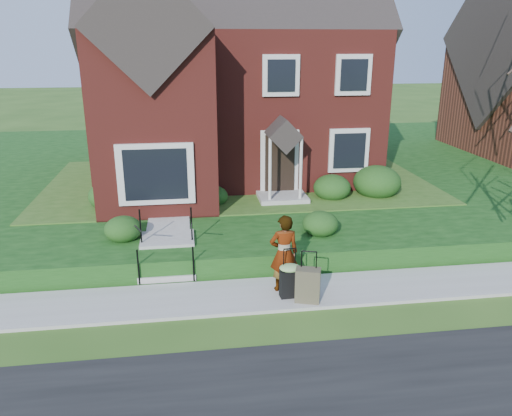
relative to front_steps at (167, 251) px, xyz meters
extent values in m
plane|color=#2D5119|center=(2.50, -1.84, -0.47)|extent=(120.00, 120.00, 0.00)
cube|color=#9E9B93|center=(2.50, -1.84, -0.43)|extent=(60.00, 1.60, 0.08)
cube|color=#113A0F|center=(6.50, 9.06, -0.17)|extent=(44.00, 20.00, 0.60)
cube|color=#9E9B93|center=(0.00, 3.16, 0.16)|extent=(1.20, 6.00, 0.06)
cube|color=maroon|center=(2.50, 8.16, 2.83)|extent=(10.00, 8.00, 5.40)
cube|color=maroon|center=(-0.30, 3.36, 2.83)|extent=(3.60, 2.40, 5.40)
cube|color=beige|center=(-0.30, 2.21, 1.53)|extent=(2.20, 0.30, 1.80)
cube|color=black|center=(3.70, 4.10, 1.18)|extent=(1.00, 0.12, 2.10)
cube|color=black|center=(6.10, 4.11, 1.63)|extent=(1.40, 0.10, 1.50)
cube|color=#9E9B93|center=(0.00, -0.84, -0.32)|extent=(1.40, 0.30, 0.15)
cube|color=#9E9B93|center=(0.00, -0.54, -0.17)|extent=(1.40, 0.30, 0.15)
cube|color=#9E9B93|center=(0.00, -0.24, -0.02)|extent=(1.40, 0.30, 0.15)
cube|color=#9E9B93|center=(0.00, 0.06, 0.13)|extent=(1.40, 0.30, 0.15)
cube|color=#9E9B93|center=(0.00, 0.61, 0.13)|extent=(1.40, 0.80, 0.15)
cylinder|color=black|center=(-0.65, -0.99, 0.06)|extent=(0.04, 0.04, 0.90)
cylinder|color=black|center=(-0.65, 0.21, 0.66)|extent=(0.04, 0.04, 0.90)
cylinder|color=black|center=(0.65, -0.99, 0.06)|extent=(0.04, 0.04, 0.90)
cylinder|color=black|center=(0.65, 0.21, 0.66)|extent=(0.04, 0.04, 0.90)
ellipsoid|color=#103711|center=(-1.86, 3.60, 0.61)|extent=(1.37, 1.37, 0.96)
ellipsoid|color=#103711|center=(1.40, 3.47, 0.46)|extent=(0.95, 0.95, 0.66)
ellipsoid|color=#103711|center=(5.42, 3.60, 0.56)|extent=(1.26, 1.26, 0.88)
ellipsoid|color=#103711|center=(7.04, 3.72, 0.69)|extent=(1.63, 1.63, 1.14)
ellipsoid|color=#103711|center=(-1.16, 0.74, 0.47)|extent=(0.99, 0.99, 0.69)
ellipsoid|color=#103711|center=(4.16, 0.41, 0.47)|extent=(0.99, 0.99, 0.69)
imported|color=#999999|center=(2.72, -1.72, 0.53)|extent=(0.69, 0.46, 1.85)
cube|color=black|center=(2.79, -2.08, -0.07)|extent=(0.45, 0.27, 0.66)
cylinder|color=black|center=(2.79, -2.08, 0.76)|extent=(0.26, 0.04, 0.03)
cylinder|color=black|center=(2.66, -2.08, 0.51)|extent=(0.02, 0.02, 0.49)
cylinder|color=black|center=(2.93, -2.08, 0.51)|extent=(0.02, 0.02, 0.49)
cylinder|color=black|center=(2.64, -2.08, -0.36)|extent=(0.04, 0.06, 0.06)
cylinder|color=black|center=(2.95, -2.08, -0.36)|extent=(0.04, 0.06, 0.06)
ellipsoid|color=#80AD63|center=(2.79, -2.08, 0.34)|extent=(0.50, 0.42, 0.15)
cube|color=#4B4632|center=(3.15, -2.35, 0.00)|extent=(0.61, 0.46, 0.79)
cylinder|color=black|center=(3.15, -2.35, 0.78)|extent=(0.32, 0.13, 0.03)
cylinder|color=black|center=(2.98, -2.35, 0.58)|extent=(0.02, 0.02, 0.38)
cylinder|color=black|center=(3.31, -2.35, 0.58)|extent=(0.02, 0.02, 0.38)
cylinder|color=black|center=(2.96, -2.35, -0.36)|extent=(0.06, 0.07, 0.06)
cylinder|color=black|center=(3.34, -2.35, -0.36)|extent=(0.06, 0.07, 0.06)
camera|label=1|loc=(0.62, -12.06, 5.12)|focal=35.00mm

